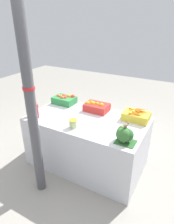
% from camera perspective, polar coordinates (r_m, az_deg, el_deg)
% --- Properties ---
extents(ground_plane, '(10.00, 10.00, 0.00)m').
position_cam_1_polar(ground_plane, '(3.14, 0.00, -14.16)').
color(ground_plane, gray).
extents(market_table, '(1.60, 0.91, 0.75)m').
position_cam_1_polar(market_table, '(2.91, 0.00, -8.47)').
color(market_table, silver).
rests_on(market_table, ground_plane).
extents(support_pole, '(0.13, 0.13, 2.68)m').
position_cam_1_polar(support_pole, '(2.12, -16.29, 6.32)').
color(support_pole, '#4C4C51').
rests_on(support_pole, ground_plane).
extents(apple_crate, '(0.34, 0.24, 0.15)m').
position_cam_1_polar(apple_crate, '(3.21, -6.38, 3.62)').
color(apple_crate, '#2D8442').
rests_on(apple_crate, market_table).
extents(orange_crate, '(0.34, 0.24, 0.14)m').
position_cam_1_polar(orange_crate, '(2.93, 2.59, 1.54)').
color(orange_crate, red).
rests_on(orange_crate, market_table).
extents(carrot_crate, '(0.34, 0.25, 0.15)m').
position_cam_1_polar(carrot_crate, '(2.74, 13.92, -1.06)').
color(carrot_crate, gold).
rests_on(carrot_crate, market_table).
extents(broccoli_pile, '(0.23, 0.19, 0.18)m').
position_cam_1_polar(broccoli_pile, '(2.23, 10.50, -6.28)').
color(broccoli_pile, '#2D602D').
rests_on(broccoli_pile, market_table).
extents(juice_bottle_amber, '(0.07, 0.07, 0.27)m').
position_cam_1_polar(juice_bottle_amber, '(2.85, -15.89, 1.01)').
color(juice_bottle_amber, gold).
rests_on(juice_bottle_amber, market_table).
extents(juice_bottle_ruby, '(0.07, 0.07, 0.28)m').
position_cam_1_polar(juice_bottle_ruby, '(2.78, -14.35, 0.58)').
color(juice_bottle_ruby, '#B2333D').
rests_on(juice_bottle_ruby, market_table).
extents(pickle_jar, '(0.10, 0.10, 0.11)m').
position_cam_1_polar(pickle_jar, '(2.49, -3.99, -3.30)').
color(pickle_jar, '#B2C684').
rests_on(pickle_jar, market_table).
extents(sparrow_bird, '(0.06, 0.13, 0.05)m').
position_cam_1_polar(sparrow_bird, '(2.18, 11.08, -3.73)').
color(sparrow_bird, '#4C3D2D').
rests_on(sparrow_bird, broccoli_pile).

